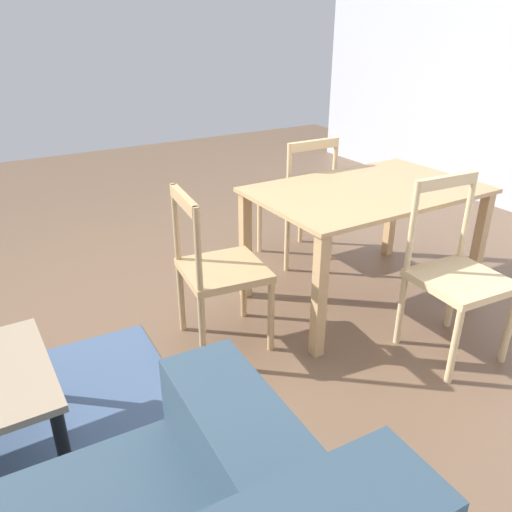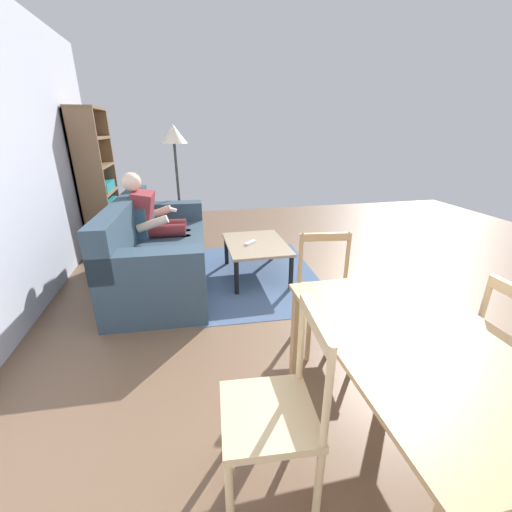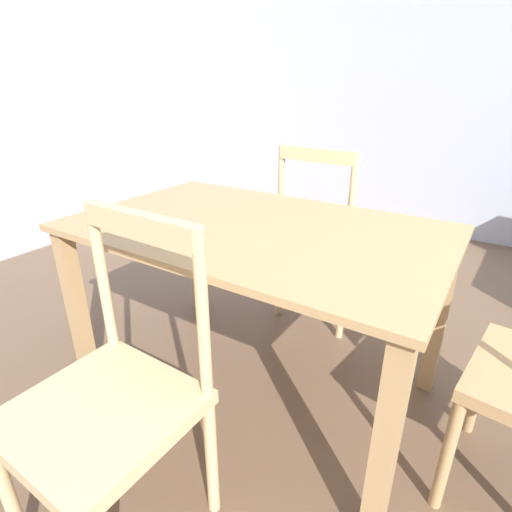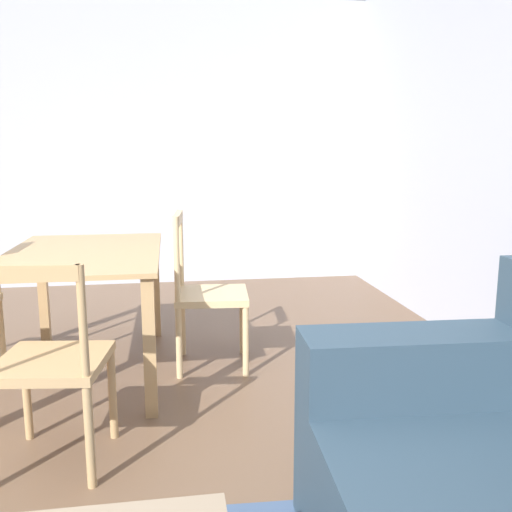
# 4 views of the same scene
# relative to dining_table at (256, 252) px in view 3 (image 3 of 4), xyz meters

# --- Properties ---
(dining_table) EXTENTS (1.35, 0.85, 0.72)m
(dining_table) POSITION_rel_dining_table_xyz_m (0.00, 0.00, 0.00)
(dining_table) COLOR tan
(dining_table) RESTS_ON ground_plane
(dining_chair_near_wall) EXTENTS (0.45, 0.45, 0.93)m
(dining_chair_near_wall) POSITION_rel_dining_table_xyz_m (-0.00, 0.69, -0.17)
(dining_chair_near_wall) COLOR #D1B27F
(dining_chair_near_wall) RESTS_ON ground_plane
(dining_chair_by_doorway) EXTENTS (0.43, 0.43, 0.91)m
(dining_chair_by_doorway) POSITION_rel_dining_table_xyz_m (0.00, -0.69, -0.18)
(dining_chair_by_doorway) COLOR #D1B27F
(dining_chair_by_doorway) RESTS_ON ground_plane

